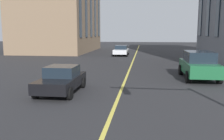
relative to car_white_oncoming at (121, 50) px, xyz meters
name	(u,v)px	position (x,y,z in m)	size (l,w,h in m)	color
lane_centre_line	(130,69)	(-12.22, -1.90, -0.70)	(80.00, 0.16, 0.01)	#D8C64C
car_white_oncoming	(121,50)	(0.00, 0.00, 0.00)	(4.40, 1.95, 1.37)	silver
car_green_mid	(199,65)	(-16.39, -6.80, 0.27)	(4.70, 2.14, 1.88)	#1E6038
car_black_far	(61,79)	(-21.31, 1.17, 0.00)	(3.90, 1.89, 1.40)	black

